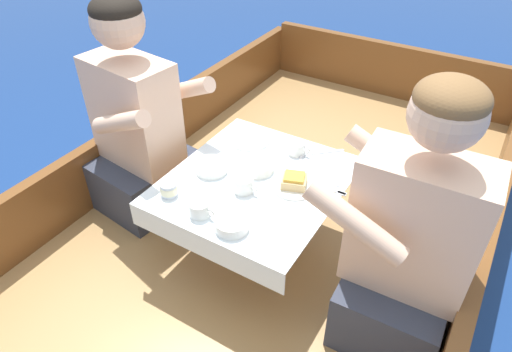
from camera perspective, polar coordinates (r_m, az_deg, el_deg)
ground_plane at (r=2.27m, az=-1.05°, el=-14.76°), size 60.00×60.00×0.00m
boat_deck at (r=2.16m, az=-1.09°, el=-12.58°), size 1.80×3.79×0.27m
gunwale_port at (r=2.42m, az=-18.90°, el=0.83°), size 0.06×3.79×0.32m
gunwale_starboard at (r=1.80m, az=24.11°, el=-16.50°), size 0.06×3.79×0.32m
bow_coaming at (r=3.40m, az=16.19°, el=12.68°), size 1.68×0.06×0.37m
cockpit_table at (r=1.87m, az=0.00°, el=-1.46°), size 0.67×0.75×0.39m
person_port at (r=2.17m, az=-14.55°, el=5.67°), size 0.56×0.49×1.03m
person_starboard at (r=1.62m, az=18.48°, el=-8.09°), size 0.53×0.45×1.02m
plate_sandwich at (r=1.82m, az=4.75°, el=-1.26°), size 0.18×0.18×0.01m
plate_bread at (r=2.09m, az=-0.77°, el=4.59°), size 0.19×0.19×0.01m
sandwich at (r=1.80m, az=4.79°, el=-0.57°), size 0.12×0.11×0.05m
bowl_port_near at (r=1.89m, az=-5.60°, el=1.19°), size 0.13×0.13×0.04m
bowl_starboard_near at (r=1.89m, az=0.07°, el=1.39°), size 0.15×0.15×0.04m
bowl_center_far at (r=1.62m, az=-3.06°, el=-5.99°), size 0.12×0.12×0.04m
coffee_cup_port at (r=1.77m, az=-1.55°, el=-1.05°), size 0.11×0.08×0.06m
coffee_cup_starboard at (r=1.68m, az=-7.04°, el=-4.05°), size 0.11×0.08×0.06m
coffee_cup_center at (r=2.00m, az=5.10°, el=3.59°), size 0.11×0.08×0.06m
tin_can at (r=1.79m, az=-10.84°, el=-1.63°), size 0.07×0.07×0.05m
utensil_knife_starboard at (r=1.90m, az=8.97°, el=0.16°), size 0.14×0.11×0.00m
utensil_spoon_port at (r=1.96m, az=5.56°, el=1.83°), size 0.09×0.16×0.01m
utensil_knife_port at (r=2.03m, az=8.65°, el=2.96°), size 0.13×0.12×0.00m
utensil_fork_port at (r=1.82m, az=9.20°, el=-1.64°), size 0.17×0.02×0.00m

